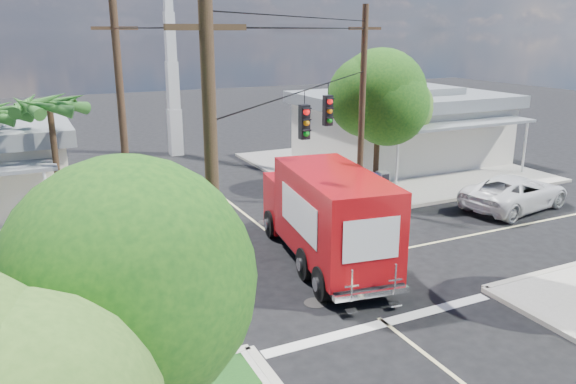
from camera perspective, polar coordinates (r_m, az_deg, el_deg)
ground at (r=19.73m, az=2.55°, el=-7.62°), size 120.00×120.00×0.00m
sidewalk_ne at (r=34.02m, az=10.07°, el=2.53°), size 14.12×14.12×0.14m
road_markings at (r=18.56m, az=4.72°, el=-9.24°), size 32.00×32.00×0.01m
building_ne at (r=35.38m, az=11.38°, el=6.71°), size 11.80×10.20×4.50m
radio_tower at (r=37.07m, az=-11.74°, el=12.28°), size 0.80×0.80×17.00m
tree_sw_front at (r=9.22m, az=-13.62°, el=-7.47°), size 3.88×3.78×6.03m
tree_ne_front at (r=27.79m, az=9.29°, el=9.39°), size 4.21×4.14×6.66m
tree_ne_back at (r=31.14m, az=10.89°, el=8.95°), size 3.77×3.66×5.82m
palm_nw_front at (r=23.57m, az=-23.05°, el=7.81°), size 3.01×3.08×5.59m
utility_poles at (r=19.11m, az=-3.79°, el=6.26°), size 12.00×10.68×9.00m
vending_boxes at (r=27.71m, az=8.36°, el=0.81°), size 1.90×0.50×1.10m
delivery_truck at (r=19.54m, az=3.86°, el=-2.37°), size 3.54×8.21×3.45m
parked_car at (r=27.75m, az=22.10°, el=-0.01°), size 5.99×3.52×1.56m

